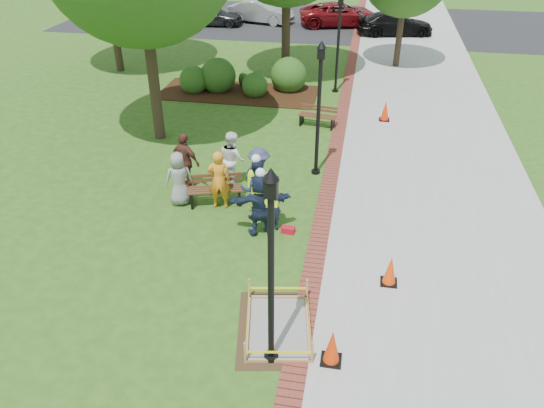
% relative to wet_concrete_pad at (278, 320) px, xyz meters
% --- Properties ---
extents(ground, '(100.00, 100.00, 0.00)m').
position_rel_wet_concrete_pad_xyz_m(ground, '(-1.25, 2.16, -0.23)').
color(ground, '#285116').
rests_on(ground, ground).
extents(sidewalk, '(6.00, 60.00, 0.02)m').
position_rel_wet_concrete_pad_xyz_m(sidewalk, '(3.75, 12.16, -0.22)').
color(sidewalk, '#9E9E99').
rests_on(sidewalk, ground).
extents(brick_edging, '(0.50, 60.00, 0.03)m').
position_rel_wet_concrete_pad_xyz_m(brick_edging, '(0.50, 12.16, -0.22)').
color(brick_edging, maroon).
rests_on(brick_edging, ground).
extents(mulch_bed, '(7.00, 3.00, 0.05)m').
position_rel_wet_concrete_pad_xyz_m(mulch_bed, '(-4.25, 14.16, -0.21)').
color(mulch_bed, '#381E0F').
rests_on(mulch_bed, ground).
extents(parking_lot, '(36.00, 12.00, 0.01)m').
position_rel_wet_concrete_pad_xyz_m(parking_lot, '(-1.25, 29.16, -0.23)').
color(parking_lot, black).
rests_on(parking_lot, ground).
extents(wet_concrete_pad, '(2.08, 2.56, 0.55)m').
position_rel_wet_concrete_pad_xyz_m(wet_concrete_pad, '(0.00, 0.00, 0.00)').
color(wet_concrete_pad, '#47331E').
rests_on(wet_concrete_pad, ground).
extents(bench_near, '(1.68, 0.97, 0.86)m').
position_rel_wet_concrete_pad_xyz_m(bench_near, '(-2.68, 4.72, 0.04)').
color(bench_near, brown).
rests_on(bench_near, ground).
extents(bench_far, '(1.49, 0.70, 0.77)m').
position_rel_wet_concrete_pad_xyz_m(bench_far, '(-0.37, 11.03, 0.01)').
color(bench_far, brown).
rests_on(bench_far, ground).
extents(cone_front, '(0.41, 0.41, 0.81)m').
position_rel_wet_concrete_pad_xyz_m(cone_front, '(1.18, -0.71, 0.16)').
color(cone_front, black).
rests_on(cone_front, ground).
extents(cone_back, '(0.39, 0.39, 0.77)m').
position_rel_wet_concrete_pad_xyz_m(cone_back, '(2.31, 1.92, 0.14)').
color(cone_back, black).
rests_on(cone_back, ground).
extents(cone_far, '(0.41, 0.41, 0.81)m').
position_rel_wet_concrete_pad_xyz_m(cone_far, '(2.19, 12.09, 0.15)').
color(cone_far, black).
rests_on(cone_far, ground).
extents(toolbox, '(0.37, 0.23, 0.18)m').
position_rel_wet_concrete_pad_xyz_m(toolbox, '(-0.35, 3.59, -0.15)').
color(toolbox, red).
rests_on(toolbox, ground).
extents(lamp_near, '(0.28, 0.28, 4.26)m').
position_rel_wet_concrete_pad_xyz_m(lamp_near, '(0.00, -0.84, 2.25)').
color(lamp_near, black).
rests_on(lamp_near, ground).
extents(lamp_mid, '(0.28, 0.28, 4.26)m').
position_rel_wet_concrete_pad_xyz_m(lamp_mid, '(0.00, 7.16, 2.25)').
color(lamp_mid, black).
rests_on(lamp_mid, ground).
extents(lamp_far, '(0.28, 0.28, 4.26)m').
position_rel_wet_concrete_pad_xyz_m(lamp_far, '(0.00, 15.16, 2.25)').
color(lamp_far, black).
rests_on(lamp_far, ground).
extents(shrub_a, '(1.27, 1.27, 1.27)m').
position_rel_wet_concrete_pad_xyz_m(shrub_a, '(-6.25, 13.98, -0.23)').
color(shrub_a, '#254E16').
rests_on(shrub_a, ground).
extents(shrub_b, '(1.60, 1.60, 1.60)m').
position_rel_wet_concrete_pad_xyz_m(shrub_b, '(-5.22, 14.36, -0.23)').
color(shrub_b, '#254E16').
rests_on(shrub_b, ground).
extents(shrub_c, '(1.13, 1.13, 1.13)m').
position_rel_wet_concrete_pad_xyz_m(shrub_c, '(-3.45, 13.94, -0.23)').
color(shrub_c, '#254E16').
rests_on(shrub_c, ground).
extents(shrub_d, '(1.62, 1.62, 1.62)m').
position_rel_wet_concrete_pad_xyz_m(shrub_d, '(-2.11, 14.97, -0.23)').
color(shrub_d, '#254E16').
rests_on(shrub_d, ground).
extents(shrub_e, '(0.86, 0.86, 0.86)m').
position_rel_wet_concrete_pad_xyz_m(shrub_e, '(-4.02, 15.07, -0.23)').
color(shrub_e, '#254E16').
rests_on(shrub_e, ground).
extents(casual_person_a, '(0.61, 0.52, 1.63)m').
position_rel_wet_concrete_pad_xyz_m(casual_person_a, '(-3.68, 4.55, 0.58)').
color(casual_person_a, gray).
rests_on(casual_person_a, ground).
extents(casual_person_b, '(0.61, 0.44, 1.78)m').
position_rel_wet_concrete_pad_xyz_m(casual_person_b, '(-2.49, 4.55, 0.66)').
color(casual_person_b, orange).
rests_on(casual_person_b, ground).
extents(casual_person_c, '(0.65, 0.67, 1.78)m').
position_rel_wet_concrete_pad_xyz_m(casual_person_c, '(-2.45, 5.92, 0.65)').
color(casual_person_c, white).
rests_on(casual_person_c, ground).
extents(casual_person_d, '(0.67, 0.56, 1.79)m').
position_rel_wet_concrete_pad_xyz_m(casual_person_d, '(-3.80, 5.51, 0.66)').
color(casual_person_d, '#582D23').
rests_on(casual_person_d, ground).
extents(casual_person_e, '(0.66, 0.61, 1.74)m').
position_rel_wet_concrete_pad_xyz_m(casual_person_e, '(-1.43, 5.02, 0.64)').
color(casual_person_e, '#2E3651').
rests_on(casual_person_e, ground).
extents(hivis_worker_a, '(0.67, 0.55, 1.96)m').
position_rel_wet_concrete_pad_xyz_m(hivis_worker_a, '(-1.06, 3.45, 0.73)').
color(hivis_worker_a, '#151838').
rests_on(hivis_worker_a, ground).
extents(hivis_worker_b, '(0.62, 0.54, 1.80)m').
position_rel_wet_concrete_pad_xyz_m(hivis_worker_b, '(-0.85, 3.65, 0.66)').
color(hivis_worker_b, '#191F43').
rests_on(hivis_worker_b, ground).
extents(hivis_worker_c, '(0.67, 0.53, 1.97)m').
position_rel_wet_concrete_pad_xyz_m(hivis_worker_c, '(-1.33, 4.19, 0.74)').
color(hivis_worker_c, '#161B39').
rests_on(hivis_worker_c, ground).
extents(parked_car_a, '(2.26, 4.55, 1.44)m').
position_rel_wet_concrete_pad_xyz_m(parked_car_a, '(-9.01, 26.70, -0.23)').
color(parked_car_a, black).
rests_on(parked_car_a, ground).
extents(parked_car_b, '(3.16, 5.13, 1.56)m').
position_rel_wet_concrete_pad_xyz_m(parked_car_b, '(-6.02, 28.06, -0.23)').
color(parked_car_b, '#A6A5AA').
rests_on(parked_car_b, ground).
extents(parked_car_c, '(3.23, 5.25, 1.59)m').
position_rel_wet_concrete_pad_xyz_m(parked_car_c, '(-0.73, 28.14, -0.23)').
color(parked_car_c, maroon).
rests_on(parked_car_c, ground).
extents(parked_car_d, '(2.81, 4.78, 1.46)m').
position_rel_wet_concrete_pad_xyz_m(parked_car_d, '(2.76, 26.31, -0.23)').
color(parked_car_d, black).
rests_on(parked_car_d, ground).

